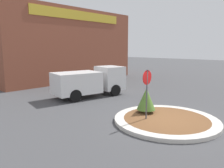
# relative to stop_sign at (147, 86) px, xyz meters

# --- Properties ---
(ground_plane) EXTENTS (120.00, 120.00, 0.00)m
(ground_plane) POSITION_rel_stop_sign_xyz_m (0.73, -0.68, -1.79)
(ground_plane) COLOR #474749
(traffic_island) EXTENTS (5.09, 5.09, 0.18)m
(traffic_island) POSITION_rel_stop_sign_xyz_m (0.73, -0.68, -1.70)
(traffic_island) COLOR beige
(traffic_island) RESTS_ON ground_plane
(stop_sign) EXTENTS (0.70, 0.07, 2.59)m
(stop_sign) POSITION_rel_stop_sign_xyz_m (0.00, 0.00, 0.00)
(stop_sign) COLOR #4C4C51
(stop_sign) RESTS_ON ground_plane
(island_shrub) EXTENTS (0.99, 0.99, 1.33)m
(island_shrub) POSITION_rel_stop_sign_xyz_m (0.88, 0.61, -0.86)
(island_shrub) COLOR brown
(island_shrub) RESTS_ON traffic_island
(utility_truck) EXTENTS (5.68, 3.10, 2.17)m
(utility_truck) POSITION_rel_stop_sign_xyz_m (1.99, 6.40, -0.63)
(utility_truck) COLOR white
(utility_truck) RESTS_ON ground_plane
(storefront_building) EXTENTS (15.85, 6.07, 7.71)m
(storefront_building) POSITION_rel_stop_sign_xyz_m (6.14, 15.52, 2.06)
(storefront_building) COLOR brown
(storefront_building) RESTS_ON ground_plane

